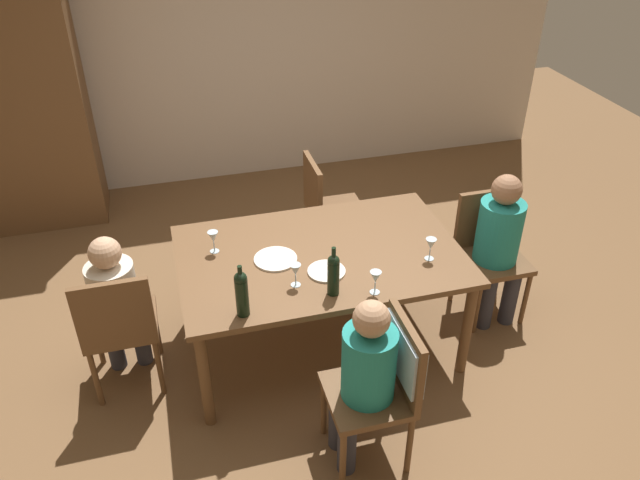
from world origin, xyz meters
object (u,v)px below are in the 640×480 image
(dinner_plate_host, at_px, (276,259))
(dinner_plate_guest_left, at_px, (326,271))
(chair_left_end, at_px, (119,324))
(armoire_cabinet, at_px, (17,104))
(person_man_bearded, at_px, (364,373))
(wine_bottle_tall_green, at_px, (242,292))
(person_woman_host, at_px, (116,299))
(wine_bottle_dark_red, at_px, (333,273))
(chair_far_right, at_px, (327,204))
(chair_right_end, at_px, (489,245))
(person_man_guest, at_px, (500,239))
(wine_glass_centre, at_px, (431,245))
(chair_near, at_px, (390,373))
(dining_table, at_px, (320,263))
(wine_glass_near_left, at_px, (295,271))
(wine_glass_near_right, at_px, (376,278))
(wine_glass_far, at_px, (213,238))

(dinner_plate_host, relative_size, dinner_plate_guest_left, 1.16)
(chair_left_end, bearing_deg, armoire_cabinet, 106.58)
(person_man_bearded, height_order, wine_bottle_tall_green, person_man_bearded)
(person_woman_host, height_order, wine_bottle_dark_red, person_woman_host)
(dinner_plate_host, bearing_deg, wine_bottle_dark_red, -58.47)
(chair_far_right, height_order, wine_bottle_tall_green, wine_bottle_tall_green)
(wine_bottle_dark_red, bearing_deg, dinner_plate_host, 121.53)
(armoire_cabinet, xyz_separation_m, person_woman_host, (0.72, -2.31, -0.46))
(chair_right_end, bearing_deg, chair_far_right, -42.21)
(person_man_guest, distance_m, wine_glass_centre, 0.70)
(chair_near, bearing_deg, dining_table, 7.34)
(wine_glass_near_left, xyz_separation_m, wine_glass_centre, (0.88, 0.04, 0.00))
(person_man_guest, bearing_deg, wine_glass_near_right, 22.67)
(person_man_bearded, relative_size, wine_glass_near_left, 7.36)
(chair_left_end, height_order, wine_bottle_dark_red, wine_bottle_dark_red)
(armoire_cabinet, height_order, person_man_bearded, armoire_cabinet)
(chair_far_right, relative_size, wine_bottle_dark_red, 2.88)
(chair_right_end, bearing_deg, wine_glass_near_left, 13.88)
(dining_table, bearing_deg, person_woman_host, 178.86)
(armoire_cabinet, relative_size, chair_left_end, 2.37)
(wine_bottle_tall_green, height_order, wine_glass_far, wine_bottle_tall_green)
(person_man_bearded, relative_size, person_man_guest, 0.96)
(chair_near, bearing_deg, person_man_guest, -51.08)
(dining_table, bearing_deg, chair_near, -82.66)
(wine_bottle_tall_green, relative_size, wine_glass_far, 2.20)
(chair_right_end, distance_m, wine_bottle_tall_green, 1.97)
(chair_near, bearing_deg, dinner_plate_guest_left, 10.61)
(armoire_cabinet, relative_size, wine_glass_centre, 14.63)
(chair_near, distance_m, chair_far_right, 1.93)
(wine_glass_centre, relative_size, wine_glass_near_right, 1.00)
(dining_table, height_order, dinner_plate_guest_left, dinner_plate_guest_left)
(person_man_bearded, bearing_deg, dinner_plate_guest_left, -0.67)
(dinner_plate_host, distance_m, dinner_plate_guest_left, 0.34)
(person_woman_host, relative_size, person_man_guest, 0.96)
(chair_near, relative_size, person_woman_host, 0.85)
(wine_glass_near_left, xyz_separation_m, wine_glass_near_right, (0.43, -0.19, 0.00))
(person_man_guest, relative_size, dinner_plate_host, 4.17)
(dining_table, height_order, wine_glass_near_left, wine_glass_near_left)
(wine_bottle_tall_green, bearing_deg, chair_left_end, 151.86)
(person_man_bearded, bearing_deg, person_man_guest, -54.43)
(dining_table, distance_m, wine_bottle_dark_red, 0.47)
(wine_bottle_tall_green, height_order, wine_glass_near_right, wine_bottle_tall_green)
(chair_near, xyz_separation_m, wine_bottle_dark_red, (-0.16, 0.54, 0.31))
(chair_right_end, xyz_separation_m, wine_glass_near_left, (-1.51, -0.37, 0.33))
(chair_near, bearing_deg, wine_glass_near_left, 27.55)
(dining_table, relative_size, person_woman_host, 1.66)
(chair_left_end, height_order, person_man_guest, person_man_guest)
(wine_bottle_dark_red, bearing_deg, dinner_plate_guest_left, 84.82)
(wine_glass_near_left, distance_m, dinner_plate_host, 0.31)
(armoire_cabinet, bearing_deg, dinner_plate_host, -53.76)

